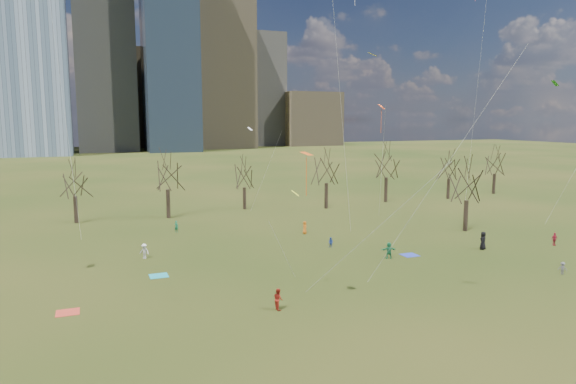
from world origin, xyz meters
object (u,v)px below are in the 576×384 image
object	(u,v)px
blanket_teal	(159,276)
blanket_navy	(410,255)
person_2	(278,299)
blanket_crimson	(68,312)

from	to	relation	value
blanket_teal	blanket_navy	distance (m)	24.82
blanket_teal	person_2	xyz separation A→B (m)	(7.01, -11.46, 0.78)
blanket_navy	person_2	size ratio (longest dim) A/B	1.01
blanket_teal	person_2	size ratio (longest dim) A/B	1.01
blanket_navy	blanket_crimson	size ratio (longest dim) A/B	1.00
blanket_teal	blanket_crimson	xyz separation A→B (m)	(-7.23, -6.50, 0.00)
person_2	blanket_teal	bearing A→B (deg)	28.57
blanket_navy	person_2	world-z (taller)	person_2
blanket_teal	blanket_navy	bearing A→B (deg)	-5.14
blanket_teal	blanket_crimson	distance (m)	9.72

